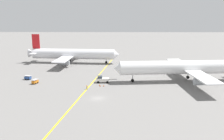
# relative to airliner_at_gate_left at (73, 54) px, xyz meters

# --- Properties ---
(ground_plane) EXTENTS (600.00, 600.00, 0.00)m
(ground_plane) POSITION_rel_airliner_at_gate_left_xyz_m (18.47, -58.01, -5.09)
(ground_plane) COLOR slate
(taxiway_stripe) EXTENTS (18.09, 118.78, 0.01)m
(taxiway_stripe) POSITION_rel_airliner_at_gate_left_xyz_m (13.78, -48.01, -5.09)
(taxiway_stripe) COLOR yellow
(taxiway_stripe) RESTS_ON ground
(airliner_at_gate_left) EXTENTS (52.67, 42.79, 16.23)m
(airliner_at_gate_left) POSITION_rel_airliner_at_gate_left_xyz_m (0.00, 0.00, 0.00)
(airliner_at_gate_left) COLOR silver
(airliner_at_gate_left) RESTS_ON ground
(airliner_being_pushed) EXTENTS (58.16, 44.62, 15.76)m
(airliner_being_pushed) POSITION_rel_airliner_at_gate_left_xyz_m (52.85, -37.01, 0.72)
(airliner_being_pushed) COLOR white
(airliner_being_pushed) RESTS_ON ground
(pushback_tug) EXTENTS (8.41, 3.04, 3.01)m
(pushback_tug) POSITION_rel_airliner_at_gate_left_xyz_m (19.07, -39.50, -3.82)
(pushback_tug) COLOR white
(pushback_tug) RESTS_ON ground
(gse_baggage_cart_near_cluster) EXTENTS (2.41, 3.10, 1.71)m
(gse_baggage_cart_near_cluster) POSITION_rel_airliner_at_gate_left_xyz_m (-7.93, -41.56, -4.23)
(gse_baggage_cart_near_cluster) COLOR orange
(gse_baggage_cart_near_cluster) RESTS_ON ground
(gse_baggage_cart_trailing) EXTENTS (3.03, 2.18, 1.71)m
(gse_baggage_cart_trailing) POSITION_rel_airliner_at_gate_left_xyz_m (-13.06, -35.54, -4.23)
(gse_baggage_cart_trailing) COLOR #2D5199
(gse_baggage_cart_trailing) RESTS_ON ground
(ground_crew_marshaller_foreground) EXTENTS (0.49, 0.36, 1.68)m
(ground_crew_marshaller_foreground) POSITION_rel_airliner_at_gate_left_xyz_m (13.82, -48.62, -4.22)
(ground_crew_marshaller_foreground) COLOR black
(ground_crew_marshaller_foreground) RESTS_ON ground
(traffic_cone_wingtip_port) EXTENTS (0.44, 0.44, 0.60)m
(traffic_cone_wingtip_port) POSITION_rel_airliner_at_gate_left_xyz_m (18.46, -44.96, -4.82)
(traffic_cone_wingtip_port) COLOR orange
(traffic_cone_wingtip_port) RESTS_ON ground
(traffic_cone_wingtip_starboard) EXTENTS (0.44, 0.44, 0.60)m
(traffic_cone_wingtip_starboard) POSITION_rel_airliner_at_gate_left_xyz_m (19.80, -44.92, -4.82)
(traffic_cone_wingtip_starboard) COLOR orange
(traffic_cone_wingtip_starboard) RESTS_ON ground
(traffic_cone_nose_left) EXTENTS (0.44, 0.44, 0.60)m
(traffic_cone_nose_left) POSITION_rel_airliner_at_gate_left_xyz_m (18.14, -44.01, -4.82)
(traffic_cone_nose_left) COLOR orange
(traffic_cone_nose_left) RESTS_ON ground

